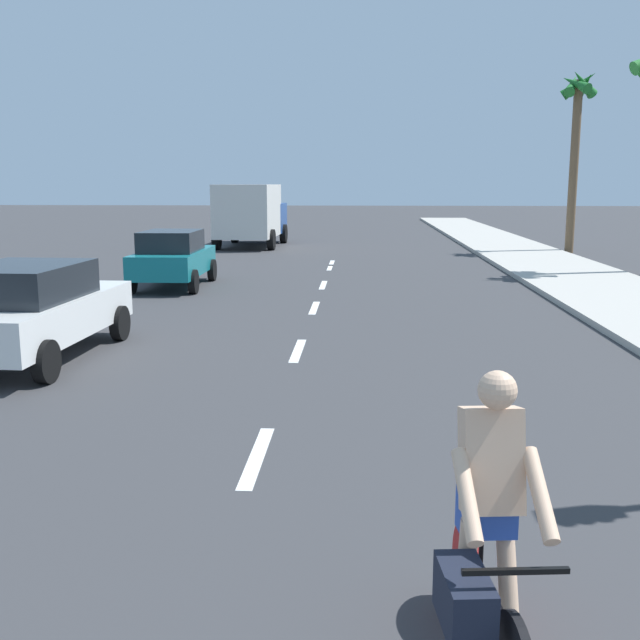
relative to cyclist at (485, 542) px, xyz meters
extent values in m
plane|color=#38383A|center=(-1.80, 14.47, -0.83)|extent=(160.00, 160.00, 0.00)
cube|color=#B2ADA3|center=(5.73, 16.47, -0.76)|extent=(3.60, 80.00, 0.14)
cube|color=white|center=(-1.80, 3.43, -0.83)|extent=(0.16, 1.80, 0.01)
cube|color=white|center=(-1.80, 8.48, -0.83)|extent=(0.16, 1.80, 0.01)
cube|color=white|center=(-1.80, 12.95, -0.83)|extent=(0.16, 1.80, 0.01)
cube|color=white|center=(-1.80, 16.88, -0.83)|extent=(0.16, 1.80, 0.01)
cube|color=white|center=(-1.80, 21.37, -0.83)|extent=(0.16, 1.80, 0.01)
cube|color=white|center=(-1.80, 22.82, -0.83)|extent=(0.16, 1.80, 0.01)
cylinder|color=red|center=(-0.01, 0.56, -0.50)|extent=(0.11, 0.66, 0.66)
cube|color=black|center=(0.05, 0.04, -0.32)|extent=(0.13, 0.94, 0.04)
cylinder|color=black|center=(0.02, 0.25, -0.08)|extent=(0.03, 0.03, 0.48)
cube|color=black|center=(0.09, -0.41, 0.05)|extent=(0.56, 0.08, 0.03)
cube|color=beige|center=(0.04, 0.12, 0.45)|extent=(0.37, 0.35, 0.63)
sphere|color=beige|center=(0.04, 0.06, 0.88)|extent=(0.22, 0.22, 0.22)
cube|color=#2D51B7|center=(0.03, 0.17, 0.12)|extent=(0.34, 0.25, 0.28)
cube|color=black|center=(-0.15, -0.27, -0.20)|extent=(0.29, 0.54, 0.32)
cylinder|color=beige|center=(0.16, 0.13, -0.20)|extent=(0.14, 0.33, 0.62)
cylinder|color=beige|center=(-0.08, 0.11, -0.20)|extent=(0.13, 0.21, 0.63)
cylinder|color=beige|center=(0.26, -0.12, 0.35)|extent=(0.14, 0.49, 0.41)
cylinder|color=beige|center=(-0.14, -0.16, 0.35)|extent=(0.14, 0.49, 0.41)
cube|color=white|center=(-6.11, 7.69, -0.14)|extent=(2.00, 4.47, 0.64)
cube|color=black|center=(-6.12, 7.47, 0.46)|extent=(1.71, 2.35, 0.56)
cylinder|color=black|center=(-6.99, 9.22, -0.51)|extent=(0.20, 0.65, 0.64)
cylinder|color=black|center=(-5.13, 9.16, -0.51)|extent=(0.20, 0.65, 0.64)
cylinder|color=black|center=(-5.23, 6.16, -0.51)|extent=(0.20, 0.65, 0.64)
cube|color=#14727A|center=(-5.93, 16.31, -0.14)|extent=(1.71, 3.94, 0.64)
cube|color=black|center=(-5.93, 16.12, 0.46)|extent=(1.48, 2.06, 0.56)
cylinder|color=black|center=(-6.78, 17.63, -0.51)|extent=(0.19, 0.64, 0.64)
cylinder|color=black|center=(-5.13, 17.66, -0.51)|extent=(0.19, 0.64, 0.64)
cylinder|color=black|center=(-6.73, 14.97, -0.51)|extent=(0.19, 0.64, 0.64)
cylinder|color=black|center=(-5.09, 15.00, -0.51)|extent=(0.19, 0.64, 0.64)
cube|color=#23478C|center=(-5.70, 32.08, 0.37)|extent=(2.48, 2.42, 1.40)
cube|color=silver|center=(-5.79, 29.09, 0.82)|extent=(2.53, 4.24, 2.30)
cylinder|color=black|center=(-6.90, 31.99, -0.38)|extent=(0.31, 0.91, 0.90)
cylinder|color=black|center=(-4.50, 31.91, -0.38)|extent=(0.31, 0.91, 0.90)
cylinder|color=black|center=(-7.03, 28.09, -0.38)|extent=(0.31, 0.91, 0.90)
cylinder|color=black|center=(-4.63, 28.01, -0.38)|extent=(0.31, 0.91, 0.90)
cylinder|color=brown|center=(7.88, 27.39, 2.63)|extent=(0.35, 0.35, 6.91)
cone|color=#1E6B28|center=(8.13, 27.44, 5.93)|extent=(0.64, 1.41, 1.06)
cone|color=#1E6B28|center=(7.96, 27.63, 5.93)|extent=(1.49, 0.84, 1.25)
cone|color=#1E6B28|center=(7.68, 27.54, 5.93)|extent=(1.06, 1.31, 1.27)
cone|color=#1E6B28|center=(7.70, 27.22, 5.93)|extent=(1.22, 1.47, 1.14)
cone|color=#1E6B28|center=(8.00, 27.17, 5.93)|extent=(1.36, 1.00, 1.27)
camera|label=1|loc=(-0.72, -3.96, 2.01)|focal=41.65mm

